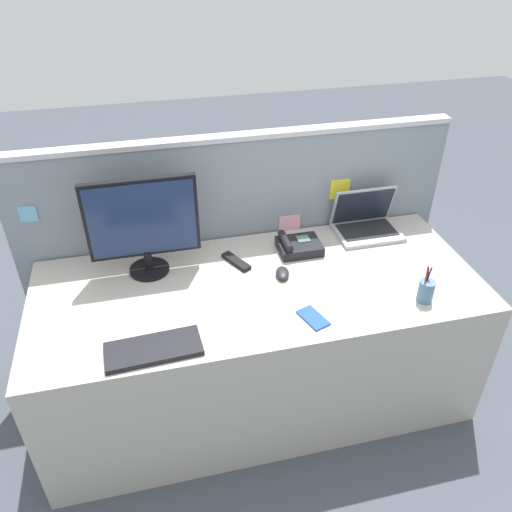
{
  "coord_description": "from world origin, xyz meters",
  "views": [
    {
      "loc": [
        -0.43,
        -1.74,
        2.1
      ],
      "look_at": [
        0.0,
        0.05,
        0.83
      ],
      "focal_mm": 35.84,
      "sensor_mm": 36.0,
      "label": 1
    }
  ],
  "objects": [
    {
      "name": "pen_cup",
      "position": [
        0.66,
        -0.27,
        0.76
      ],
      "size": [
        0.07,
        0.07,
        0.18
      ],
      "color": "#4C7093",
      "rests_on": "desk"
    },
    {
      "name": "computer_mouse_right_hand",
      "position": [
        0.12,
        0.04,
        0.73
      ],
      "size": [
        0.08,
        0.11,
        0.03
      ],
      "primitive_type": "ellipsoid",
      "rotation": [
        0.0,
        0.0,
        -0.2
      ],
      "color": "#232328",
      "rests_on": "desk"
    },
    {
      "name": "cubicle_divider",
      "position": [
        0.0,
        0.45,
        0.62
      ],
      "size": [
        2.16,
        0.08,
        1.24
      ],
      "color": "gray",
      "rests_on": "ground_plane"
    },
    {
      "name": "desktop_monitor",
      "position": [
        -0.46,
        0.23,
        0.96
      ],
      "size": [
        0.49,
        0.18,
        0.46
      ],
      "color": "black",
      "rests_on": "desk"
    },
    {
      "name": "ground_plane",
      "position": [
        0.0,
        0.0,
        0.0
      ],
      "size": [
        10.0,
        10.0,
        0.0
      ],
      "primitive_type": "plane",
      "color": "#424751"
    },
    {
      "name": "keyboard_main",
      "position": [
        -0.48,
        -0.31,
        0.72
      ],
      "size": [
        0.37,
        0.17,
        0.02
      ],
      "primitive_type": "cube",
      "rotation": [
        0.0,
        0.0,
        0.05
      ],
      "color": "black",
      "rests_on": "desk"
    },
    {
      "name": "cell_phone_blue_case",
      "position": [
        0.16,
        -0.27,
        0.71
      ],
      "size": [
        0.12,
        0.15,
        0.01
      ],
      "primitive_type": "cube",
      "rotation": [
        0.0,
        0.0,
        0.33
      ],
      "color": "blue",
      "rests_on": "desk"
    },
    {
      "name": "desk",
      "position": [
        0.0,
        0.0,
        0.35
      ],
      "size": [
        1.99,
        0.83,
        0.71
      ],
      "primitive_type": "cube",
      "color": "#ADA89E",
      "rests_on": "ground_plane"
    },
    {
      "name": "desk_phone",
      "position": [
        0.25,
        0.22,
        0.74
      ],
      "size": [
        0.2,
        0.17,
        0.08
      ],
      "color": "black",
      "rests_on": "desk"
    },
    {
      "name": "tv_remote",
      "position": [
        -0.06,
        0.18,
        0.72
      ],
      "size": [
        0.12,
        0.17,
        0.02
      ],
      "primitive_type": "cube",
      "rotation": [
        0.0,
        0.0,
        0.48
      ],
      "color": "black",
      "rests_on": "desk"
    },
    {
      "name": "laptop",
      "position": [
        0.64,
        0.32,
        0.77
      ],
      "size": [
        0.32,
        0.24,
        0.22
      ],
      "color": "#9EA0A8",
      "rests_on": "desk"
    }
  ]
}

